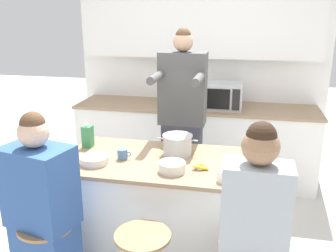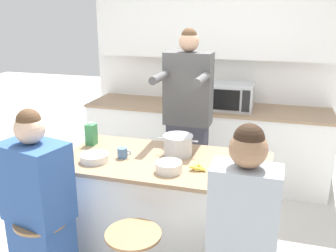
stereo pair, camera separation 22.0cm
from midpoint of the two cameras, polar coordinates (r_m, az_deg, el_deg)
name	(u,v)px [view 1 (the left image)]	position (r m, az deg, el deg)	size (l,w,h in m)	color
wall_back	(200,49)	(4.67, 3.57, 11.56)	(3.07, 0.22, 2.70)	white
back_counter	(195,142)	(4.59, 2.72, -2.44)	(2.85, 0.68, 0.91)	white
kitchen_island	(166,211)	(3.09, -2.41, -12.85)	(1.60, 0.82, 0.90)	black
person_cooking	(182,129)	(3.56, 0.40, -0.46)	(0.44, 0.59, 1.86)	#383842
person_wrapped_blanket	(44,223)	(2.67, -20.74, -13.75)	(0.48, 0.38, 1.43)	#2D5193
person_seated_near	(253,249)	(2.32, 10.00, -18.08)	(0.38, 0.27, 1.45)	#333338
cooking_pot	(177,145)	(2.97, -0.67, -2.90)	(0.33, 0.24, 0.16)	#B7BABC
fruit_bowl	(94,160)	(2.90, -13.30, -5.08)	(0.21, 0.21, 0.06)	silver
mixing_bowl_steel	(172,167)	(2.68, -1.73, -6.27)	(0.19, 0.19, 0.07)	silver
coffee_cup_near	(123,154)	(2.93, -9.08, -4.28)	(0.11, 0.08, 0.08)	#4C7099
coffee_cup_far	(224,176)	(2.55, 6.02, -7.63)	(0.12, 0.09, 0.08)	white
banana_bunch	(200,167)	(2.73, 2.67, -6.22)	(0.14, 0.10, 0.05)	yellow
juice_carton	(88,136)	(3.24, -14.06, -1.54)	(0.08, 0.08, 0.20)	#38844C
microwave	(222,95)	(4.34, 6.74, 4.63)	(0.47, 0.39, 0.30)	#B2B5B7
potted_plant	(170,90)	(4.47, -1.08, 5.55)	(0.24, 0.24, 0.32)	beige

